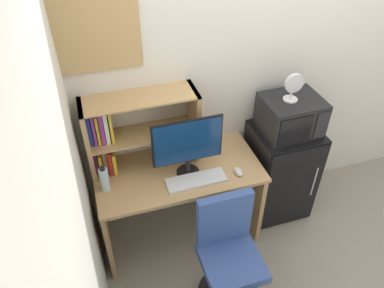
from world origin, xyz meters
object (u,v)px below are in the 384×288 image
Objects in this scene: keyboard at (196,180)px; desk_fan at (293,86)px; desk_chair at (228,259)px; monitor at (188,144)px; computer_mouse at (238,171)px; hutch_bookshelf at (125,131)px; wall_corkboard at (91,37)px; mini_fridge at (280,171)px; microwave at (291,116)px; water_bottle at (104,179)px.

desk_fan reaches higher than keyboard.
monitor is at bearing 102.24° from desk_chair.
computer_mouse is at bearing -155.59° from desk_fan.
monitor is at bearing -31.40° from hutch_bookshelf.
mini_fridge is at bearing -10.23° from wall_corkboard.
microwave is 0.49× the size of desk_chair.
desk_chair is at bearing -77.76° from monitor.
desk_chair is at bearing -138.32° from mini_fridge.
computer_mouse is at bearing -2.71° from keyboard.
monitor is at bearing 107.71° from keyboard.
microwave reaches higher than keyboard.
monitor reaches higher than microwave.
desk_chair reaches higher than computer_mouse.
water_bottle is at bearing 172.17° from computer_mouse.
monitor is at bearing -173.06° from desk_fan.
water_bottle is 0.47× the size of microwave.
keyboard is 0.65m from water_bottle.
wall_corkboard is (-0.87, 0.47, 0.97)m from computer_mouse.
water_bottle is 0.24× the size of mini_fridge.
monitor is 0.46m from computer_mouse.
desk_fan is (1.45, 0.09, 0.44)m from water_bottle.
hutch_bookshelf is 1.60× the size of monitor.
hutch_bookshelf reaches higher than desk_chair.
monitor is at bearing -172.96° from microwave.
computer_mouse is 1.39m from wall_corkboard.
microwave is 0.27m from desk_fan.
water_bottle is 0.96m from wall_corkboard.
wall_corkboard reaches higher than hutch_bookshelf.
monitor is 0.95m from wall_corkboard.
mini_fridge is (0.87, 0.10, -0.59)m from monitor.
keyboard is 0.50× the size of mini_fridge.
desk_fan is at bearing -10.55° from wall_corkboard.
desk_chair is at bearing -57.16° from hutch_bookshelf.
keyboard is at bearing -165.99° from microwave.
water_bottle is 0.23× the size of desk_chair.
desk_fan reaches higher than water_bottle.
desk_fan is (-0.03, -0.00, 0.86)m from mini_fridge.
wall_corkboard is (-0.12, 0.11, 0.68)m from hutch_bookshelf.
mini_fridge is (1.48, 0.09, -0.42)m from water_bottle.
mini_fridge is at bearing 41.68° from desk_chair.
desk_chair is at bearing -38.51° from water_bottle.
microwave is at bearing 41.81° from desk_chair.
wall_corkboard is (-1.36, 0.25, 0.45)m from desk_fan.
keyboard is at bearing -166.19° from mini_fridge.
water_bottle reaches higher than mini_fridge.
keyboard is 2.11× the size of water_bottle.
monitor is 0.63m from water_bottle.
water_bottle is 1.49m from microwave.
monitor is 1.17× the size of keyboard.
computer_mouse is 0.97m from water_bottle.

